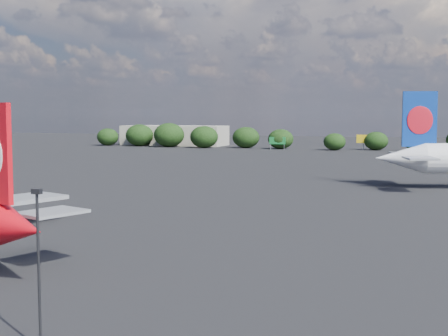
% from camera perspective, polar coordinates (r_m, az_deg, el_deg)
% --- Properties ---
extents(ground, '(500.00, 500.00, 0.00)m').
position_cam_1_polar(ground, '(110.28, -0.04, -1.82)').
color(ground, black).
rests_on(ground, ground).
extents(apron_lamp_post, '(0.55, 0.30, 9.08)m').
position_cam_1_polar(apron_lamp_post, '(36.18, -16.60, -8.01)').
color(apron_lamp_post, black).
rests_on(apron_lamp_post, ground).
extents(terminal_building, '(42.00, 16.00, 8.00)m').
position_cam_1_polar(terminal_building, '(256.20, -4.54, 2.99)').
color(terminal_building, gray).
rests_on(terminal_building, ground).
extents(highway_sign, '(6.00, 0.30, 4.50)m').
position_cam_1_polar(highway_sign, '(226.31, 4.90, 2.49)').
color(highway_sign, '#166F2D').
rests_on(highway_sign, ground).
extents(billboard_yellow, '(5.00, 0.30, 5.50)m').
position_cam_1_polar(billboard_yellow, '(227.21, 12.65, 2.58)').
color(billboard_yellow, gold).
rests_on(billboard_yellow, ground).
extents(horizon_treeline, '(205.11, 14.34, 9.33)m').
position_cam_1_polar(horizon_treeline, '(225.48, 10.67, 2.64)').
color(horizon_treeline, black).
rests_on(horizon_treeline, ground).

